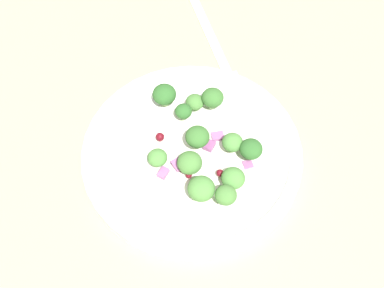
% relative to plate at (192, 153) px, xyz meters
% --- Properties ---
extents(ground_plane, '(1.80, 1.80, 0.02)m').
position_rel_plate_xyz_m(ground_plane, '(0.02, 0.03, -0.02)').
color(ground_plane, tan).
extents(plate, '(0.25, 0.25, 0.02)m').
position_rel_plate_xyz_m(plate, '(0.00, 0.00, 0.00)').
color(plate, white).
rests_on(plate, ground_plane).
extents(dressing_pool, '(0.15, 0.15, 0.00)m').
position_rel_plate_xyz_m(dressing_pool, '(0.00, 0.00, 0.00)').
color(dressing_pool, white).
rests_on(dressing_pool, plate).
extents(broccoli_floret_0, '(0.02, 0.02, 0.02)m').
position_rel_plate_xyz_m(broccoli_floret_0, '(0.02, -0.06, 0.02)').
color(broccoli_floret_0, '#9EC684').
rests_on(broccoli_floret_0, plate).
extents(broccoli_floret_1, '(0.02, 0.02, 0.02)m').
position_rel_plate_xyz_m(broccoli_floret_1, '(-0.06, 0.05, 0.02)').
color(broccoli_floret_1, '#8EB77A').
rests_on(broccoli_floret_1, plate).
extents(broccoli_floret_2, '(0.03, 0.03, 0.03)m').
position_rel_plate_xyz_m(broccoli_floret_2, '(-0.06, -0.01, 0.02)').
color(broccoli_floret_2, '#ADD18E').
rests_on(broccoli_floret_2, plate).
extents(broccoli_floret_3, '(0.02, 0.02, 0.02)m').
position_rel_plate_xyz_m(broccoli_floret_3, '(0.02, -0.04, 0.02)').
color(broccoli_floret_3, '#8EB77A').
rests_on(broccoli_floret_3, plate).
extents(broccoli_floret_4, '(0.03, 0.03, 0.03)m').
position_rel_plate_xyz_m(broccoli_floret_4, '(0.05, -0.05, 0.02)').
color(broccoli_floret_4, '#ADD18E').
rests_on(broccoli_floret_4, plate).
extents(broccoli_floret_5, '(0.03, 0.03, 0.03)m').
position_rel_plate_xyz_m(broccoli_floret_5, '(-0.06, 0.02, 0.02)').
color(broccoli_floret_5, '#9EC684').
rests_on(broccoli_floret_5, plate).
extents(broccoli_floret_6, '(0.03, 0.03, 0.03)m').
position_rel_plate_xyz_m(broccoli_floret_6, '(-0.00, -0.06, 0.02)').
color(broccoli_floret_6, '#8EB77A').
rests_on(broccoli_floret_6, plate).
extents(broccoli_floret_7, '(0.03, 0.03, 0.03)m').
position_rel_plate_xyz_m(broccoli_floret_7, '(-0.01, 0.02, 0.02)').
color(broccoli_floret_7, '#8EB77A').
rests_on(broccoli_floret_7, plate).
extents(broccoli_floret_8, '(0.03, 0.03, 0.03)m').
position_rel_plate_xyz_m(broccoli_floret_8, '(-0.03, 0.05, 0.03)').
color(broccoli_floret_8, '#ADD18E').
rests_on(broccoli_floret_8, plate).
extents(broccoli_floret_9, '(0.02, 0.02, 0.02)m').
position_rel_plate_xyz_m(broccoli_floret_9, '(0.03, 0.03, 0.02)').
color(broccoli_floret_9, '#9EC684').
rests_on(broccoli_floret_9, plate).
extents(broccoli_floret_10, '(0.03, 0.03, 0.03)m').
position_rel_plate_xyz_m(broccoli_floret_10, '(-0.00, -0.01, 0.03)').
color(broccoli_floret_10, '#8EB77A').
rests_on(broccoli_floret_10, plate).
extents(broccoli_floret_11, '(0.02, 0.02, 0.02)m').
position_rel_plate_xyz_m(broccoli_floret_11, '(-0.04, -0.02, 0.02)').
color(broccoli_floret_11, '#9EC684').
rests_on(broccoli_floret_11, plate).
extents(cranberry_0, '(0.01, 0.01, 0.01)m').
position_rel_plate_xyz_m(cranberry_0, '(-0.01, 0.03, 0.01)').
color(cranberry_0, maroon).
rests_on(cranberry_0, plate).
extents(cranberry_1, '(0.01, 0.01, 0.01)m').
position_rel_plate_xyz_m(cranberry_1, '(-0.04, 0.02, 0.01)').
color(cranberry_1, maroon).
rests_on(cranberry_1, plate).
extents(cranberry_2, '(0.01, 0.01, 0.01)m').
position_rel_plate_xyz_m(cranberry_2, '(0.04, 0.00, 0.01)').
color(cranberry_2, maroon).
rests_on(cranberry_2, plate).
extents(onion_bit_0, '(0.01, 0.01, 0.01)m').
position_rel_plate_xyz_m(onion_bit_0, '(0.02, 0.04, 0.01)').
color(onion_bit_0, '#A35B93').
rests_on(onion_bit_0, plate).
extents(onion_bit_1, '(0.02, 0.02, 0.01)m').
position_rel_plate_xyz_m(onion_bit_1, '(-0.02, -0.03, 0.01)').
color(onion_bit_1, '#A35B93').
rests_on(onion_bit_1, plate).
extents(onion_bit_2, '(0.02, 0.01, 0.00)m').
position_rel_plate_xyz_m(onion_bit_2, '(-0.06, -0.00, 0.01)').
color(onion_bit_2, '#A35B93').
rests_on(onion_bit_2, plate).
extents(onion_bit_3, '(0.02, 0.02, 0.01)m').
position_rel_plate_xyz_m(onion_bit_3, '(0.01, 0.02, 0.01)').
color(onion_bit_3, '#A35B93').
rests_on(onion_bit_3, plate).
extents(onion_bit_4, '(0.01, 0.01, 0.01)m').
position_rel_plate_xyz_m(onion_bit_4, '(-0.02, -0.01, 0.01)').
color(onion_bit_4, '#934C84').
rests_on(onion_bit_4, plate).
extents(fork, '(0.13, 0.16, 0.01)m').
position_rel_plate_xyz_m(fork, '(0.03, -0.16, -0.01)').
color(fork, silver).
rests_on(fork, ground_plane).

